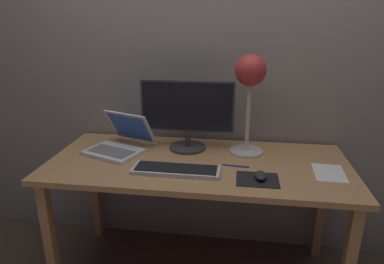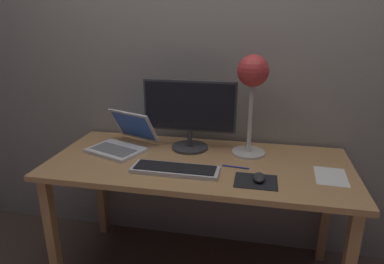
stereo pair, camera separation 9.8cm
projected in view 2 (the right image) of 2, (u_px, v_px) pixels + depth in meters
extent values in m
cube|color=gray|center=(211.00, 48.00, 2.02)|extent=(4.80, 0.06, 2.60)
cube|color=tan|center=(198.00, 164.00, 1.84)|extent=(1.60, 0.70, 0.03)
cube|color=tan|center=(52.00, 237.00, 1.83)|extent=(0.05, 0.05, 0.71)
cube|color=tan|center=(101.00, 187.00, 2.37)|extent=(0.05, 0.05, 0.71)
cube|color=tan|center=(326.00, 210.00, 2.09)|extent=(0.05, 0.05, 0.71)
cylinder|color=#38383A|center=(190.00, 147.00, 2.01)|extent=(0.21, 0.21, 0.01)
cylinder|color=#38383A|center=(190.00, 138.00, 1.99)|extent=(0.03, 0.03, 0.10)
cube|color=#38383A|center=(190.00, 106.00, 1.93)|extent=(0.53, 0.03, 0.29)
cube|color=black|center=(189.00, 106.00, 1.91)|extent=(0.51, 0.00, 0.27)
cube|color=silver|center=(175.00, 170.00, 1.71)|extent=(0.44, 0.14, 0.02)
cube|color=black|center=(175.00, 167.00, 1.70)|extent=(0.41, 0.11, 0.01)
cube|color=silver|center=(116.00, 150.00, 1.95)|extent=(0.36, 0.31, 0.02)
cube|color=slate|center=(114.00, 149.00, 1.94)|extent=(0.28, 0.20, 0.00)
cube|color=silver|center=(134.00, 126.00, 2.05)|extent=(0.32, 0.21, 0.19)
cube|color=blue|center=(134.00, 126.00, 2.05)|extent=(0.28, 0.19, 0.17)
cylinder|color=beige|center=(248.00, 153.00, 1.93)|extent=(0.19, 0.19, 0.01)
cylinder|color=silver|center=(250.00, 116.00, 1.86)|extent=(0.02, 0.02, 0.42)
sphere|color=#BF3333|center=(253.00, 71.00, 1.78)|extent=(0.17, 0.17, 0.17)
sphere|color=#FFEAB2|center=(252.00, 79.00, 1.78)|extent=(0.06, 0.06, 0.06)
cube|color=black|center=(256.00, 181.00, 1.61)|extent=(0.20, 0.16, 0.00)
ellipsoid|color=#28282B|center=(259.00, 177.00, 1.60)|extent=(0.06, 0.10, 0.03)
cube|color=white|center=(331.00, 176.00, 1.66)|extent=(0.16, 0.22, 0.00)
cylinder|color=#2633A5|center=(236.00, 167.00, 1.75)|extent=(0.14, 0.02, 0.01)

